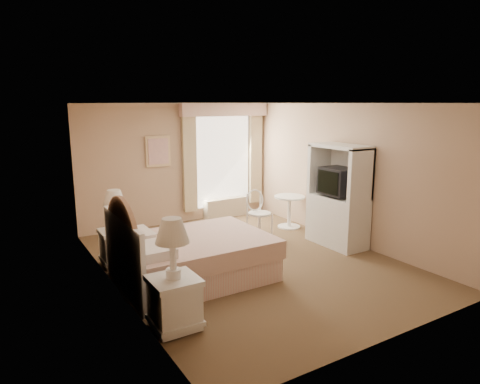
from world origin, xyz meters
TOP-DOWN VIEW (x-y plane):
  - room at (0.00, 0.00)m, footprint 4.21×5.51m
  - window at (1.05, 2.65)m, footprint 2.05×0.22m
  - framed_art at (-0.45, 2.71)m, footprint 0.52×0.04m
  - bed at (-1.12, -0.16)m, footprint 2.11×1.62m
  - nightstand_near at (-1.84, -1.34)m, footprint 0.52×0.52m
  - nightstand_far at (-1.84, 0.97)m, footprint 0.49×0.49m
  - round_table at (1.75, 1.21)m, footprint 0.62×0.62m
  - cafe_chair at (0.88, 1.07)m, footprint 0.49×0.49m
  - armoire at (1.81, -0.10)m, footprint 0.54×1.08m

SIDE VIEW (x-z plane):
  - bed at x=-1.12m, z-range -0.37..1.06m
  - round_table at x=1.75m, z-range 0.11..0.77m
  - nightstand_far at x=-1.84m, z-range -0.14..1.04m
  - nightstand_near at x=-1.84m, z-range -0.16..1.11m
  - cafe_chair at x=0.88m, z-range 0.07..0.97m
  - armoire at x=1.81m, z-range -0.15..1.65m
  - room at x=0.00m, z-range -0.01..2.50m
  - window at x=1.05m, z-range 0.09..2.60m
  - framed_art at x=-0.45m, z-range 1.24..1.86m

